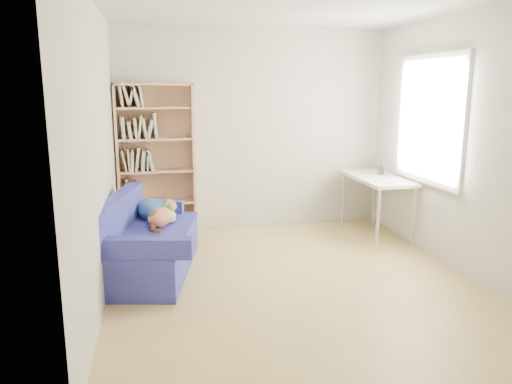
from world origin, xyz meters
TOP-DOWN VIEW (x-y plane):
  - ground at (0.00, 0.00)m, footprint 4.00×4.00m
  - room_shell at (0.10, 0.03)m, footprint 3.54×4.04m
  - sofa at (-1.38, 0.53)m, footprint 1.07×1.75m
  - bookshelf at (-1.25, 1.84)m, footprint 0.95×0.30m
  - desk at (1.46, 1.28)m, footprint 0.55×1.20m
  - pen_cup at (1.56, 1.42)m, footprint 0.08×0.08m

SIDE VIEW (x-z plane):
  - ground at x=0.00m, z-range 0.00..0.00m
  - sofa at x=-1.38m, z-range -0.09..0.70m
  - desk at x=1.46m, z-range 0.30..1.05m
  - pen_cup at x=1.56m, z-range 0.73..0.89m
  - bookshelf at x=-1.25m, z-range -0.07..1.82m
  - room_shell at x=0.10m, z-range 0.33..2.95m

